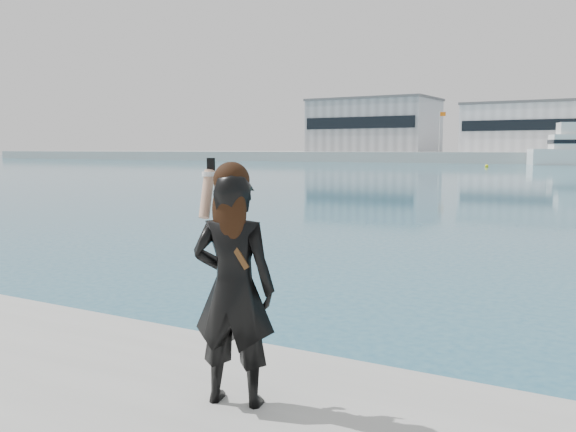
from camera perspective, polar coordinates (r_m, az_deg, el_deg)
name	(u,v)px	position (r m, az deg, el deg)	size (l,w,h in m)	color
warehouse_grey_left	(374,125)	(143.49, 7.64, 7.99)	(26.52, 16.36, 11.50)	gray
warehouse_white	(531,127)	(133.81, 20.83, 7.38)	(24.48, 15.35, 9.50)	silver
flagpole_left	(440,129)	(130.89, 13.35, 7.55)	(1.28, 0.16, 8.00)	silver
buoy_far	(487,167)	(94.68, 17.24, 4.17)	(0.50, 0.50, 0.50)	#F6EC0C
woman	(233,282)	(4.26, -4.90, -5.82)	(0.65, 0.51, 1.64)	black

